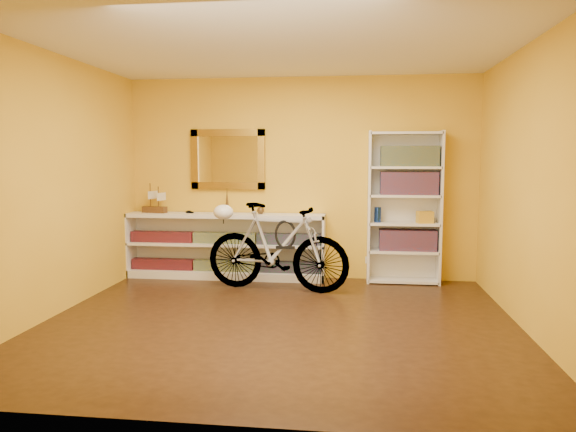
# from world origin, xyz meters

# --- Properties ---
(floor) EXTENTS (4.50, 4.00, 0.01)m
(floor) POSITION_xyz_m (0.00, 0.00, -0.01)
(floor) COLOR black
(floor) RESTS_ON ground
(ceiling) EXTENTS (4.50, 4.00, 0.01)m
(ceiling) POSITION_xyz_m (0.00, 0.00, 2.60)
(ceiling) COLOR silver
(ceiling) RESTS_ON ground
(back_wall) EXTENTS (4.50, 0.01, 2.60)m
(back_wall) POSITION_xyz_m (0.00, 2.00, 1.30)
(back_wall) COLOR gold
(back_wall) RESTS_ON ground
(left_wall) EXTENTS (0.01, 4.00, 2.60)m
(left_wall) POSITION_xyz_m (-2.25, 0.00, 1.30)
(left_wall) COLOR gold
(left_wall) RESTS_ON ground
(right_wall) EXTENTS (0.01, 4.00, 2.60)m
(right_wall) POSITION_xyz_m (2.25, 0.00, 1.30)
(right_wall) COLOR gold
(right_wall) RESTS_ON ground
(gilt_mirror) EXTENTS (0.98, 0.06, 0.78)m
(gilt_mirror) POSITION_xyz_m (-0.95, 1.97, 1.55)
(gilt_mirror) COLOR brown
(gilt_mirror) RESTS_ON back_wall
(wall_socket) EXTENTS (0.09, 0.02, 0.09)m
(wall_socket) POSITION_xyz_m (0.90, 1.99, 0.25)
(wall_socket) COLOR silver
(wall_socket) RESTS_ON back_wall
(console_unit) EXTENTS (2.60, 0.35, 0.85)m
(console_unit) POSITION_xyz_m (-0.96, 1.81, 0.42)
(console_unit) COLOR silver
(console_unit) RESTS_ON floor
(cd_row_lower) EXTENTS (2.50, 0.13, 0.14)m
(cd_row_lower) POSITION_xyz_m (-0.96, 1.79, 0.17)
(cd_row_lower) COLOR black
(cd_row_lower) RESTS_ON console_unit
(cd_row_upper) EXTENTS (2.50, 0.13, 0.14)m
(cd_row_upper) POSITION_xyz_m (-0.96, 1.79, 0.54)
(cd_row_upper) COLOR navy
(cd_row_upper) RESTS_ON console_unit
(model_ship) EXTENTS (0.34, 0.19, 0.39)m
(model_ship) POSITION_xyz_m (-1.91, 1.81, 1.04)
(model_ship) COLOR #432912
(model_ship) RESTS_ON console_unit
(toy_car) EXTENTS (0.00, 0.00, 0.00)m
(toy_car) POSITION_xyz_m (-1.43, 1.81, 0.85)
(toy_car) COLOR black
(toy_car) RESTS_ON console_unit
(bronze_ornament) EXTENTS (0.06, 0.06, 0.34)m
(bronze_ornament) POSITION_xyz_m (-0.93, 1.81, 1.02)
(bronze_ornament) COLOR #4E381B
(bronze_ornament) RESTS_ON console_unit
(decorative_orb) EXTENTS (0.10, 0.10, 0.10)m
(decorative_orb) POSITION_xyz_m (-0.49, 1.81, 0.90)
(decorative_orb) COLOR #4E381B
(decorative_orb) RESTS_ON console_unit
(bookcase) EXTENTS (0.90, 0.30, 1.90)m
(bookcase) POSITION_xyz_m (1.32, 1.84, 0.95)
(bookcase) COLOR silver
(bookcase) RESTS_ON floor
(book_row_a) EXTENTS (0.70, 0.22, 0.26)m
(book_row_a) POSITION_xyz_m (1.37, 1.84, 0.55)
(book_row_a) COLOR maroon
(book_row_a) RESTS_ON bookcase
(book_row_b) EXTENTS (0.70, 0.22, 0.28)m
(book_row_b) POSITION_xyz_m (1.37, 1.84, 1.25)
(book_row_b) COLOR maroon
(book_row_b) RESTS_ON bookcase
(book_row_c) EXTENTS (0.70, 0.22, 0.25)m
(book_row_c) POSITION_xyz_m (1.37, 1.84, 1.59)
(book_row_c) COLOR #174153
(book_row_c) RESTS_ON bookcase
(travel_mug) EXTENTS (0.08, 0.08, 0.19)m
(travel_mug) POSITION_xyz_m (0.99, 1.82, 0.86)
(travel_mug) COLOR navy
(travel_mug) RESTS_ON bookcase
(red_tin) EXTENTS (0.17, 0.17, 0.18)m
(red_tin) POSITION_xyz_m (1.12, 1.87, 1.56)
(red_tin) COLOR maroon
(red_tin) RESTS_ON bookcase
(yellow_bag) EXTENTS (0.21, 0.16, 0.15)m
(yellow_bag) POSITION_xyz_m (1.57, 1.80, 0.84)
(yellow_bag) COLOR gold
(yellow_bag) RESTS_ON bookcase
(bicycle) EXTENTS (0.74, 1.82, 1.04)m
(bicycle) POSITION_xyz_m (-0.20, 1.24, 0.52)
(bicycle) COLOR silver
(bicycle) RESTS_ON floor
(helmet) EXTENTS (0.24, 0.23, 0.18)m
(helmet) POSITION_xyz_m (-0.87, 1.35, 0.92)
(helmet) COLOR white
(helmet) RESTS_ON bicycle
(u_lock) EXTENTS (0.25, 0.03, 0.25)m
(u_lock) POSITION_xyz_m (-0.10, 1.22, 0.68)
(u_lock) COLOR black
(u_lock) RESTS_ON bicycle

